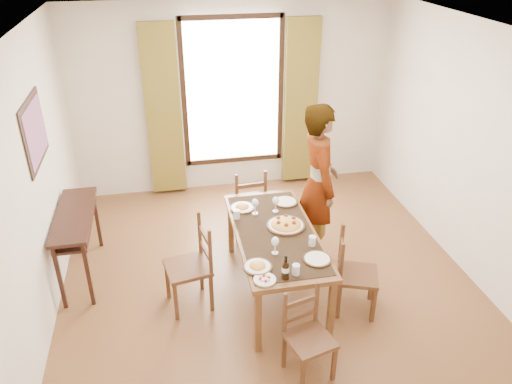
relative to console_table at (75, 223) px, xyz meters
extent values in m
plane|color=#4C2D17|center=(2.03, -0.60, -0.68)|extent=(5.00, 5.00, 0.00)
cube|color=silver|center=(2.03, 1.90, 0.67)|extent=(4.50, 0.10, 2.70)
cube|color=silver|center=(2.03, -3.10, 0.67)|extent=(4.50, 0.10, 2.70)
cube|color=silver|center=(-0.22, -0.60, 0.67)|extent=(0.10, 5.00, 2.70)
cube|color=silver|center=(4.28, -0.60, 0.67)|extent=(0.10, 5.00, 2.70)
cube|color=white|center=(2.03, -0.60, 2.04)|extent=(4.50, 5.00, 0.04)
cube|color=white|center=(2.03, 1.87, 0.77)|extent=(1.30, 0.04, 2.00)
cube|color=olive|center=(1.05, 1.81, 0.57)|extent=(0.48, 0.10, 2.40)
cube|color=olive|center=(3.01, 1.81, 0.57)|extent=(0.48, 0.10, 2.40)
cube|color=black|center=(-0.21, 0.00, 1.07)|extent=(0.02, 0.86, 0.66)
cube|color=red|center=(-0.20, 0.00, 1.07)|extent=(0.01, 0.76, 0.56)
cube|color=black|center=(0.00, 0.00, 0.10)|extent=(0.38, 1.20, 0.04)
cube|color=black|center=(0.00, 0.00, -0.02)|extent=(0.34, 1.10, 0.03)
cube|color=black|center=(-0.14, -0.55, -0.30)|extent=(0.04, 0.04, 0.76)
cube|color=black|center=(-0.14, 0.55, -0.30)|extent=(0.04, 0.04, 0.76)
cube|color=black|center=(0.14, -0.55, -0.30)|extent=(0.04, 0.04, 0.76)
cube|color=black|center=(0.14, 0.55, -0.30)|extent=(0.04, 0.04, 0.76)
cube|color=brown|center=(2.06, -0.70, 0.04)|extent=(0.82, 1.76, 0.05)
cube|color=black|center=(2.06, -0.70, 0.07)|extent=(0.75, 1.62, 0.01)
cube|color=brown|center=(1.71, -1.52, -0.33)|extent=(0.06, 0.06, 0.70)
cube|color=brown|center=(1.71, 0.12, -0.33)|extent=(0.06, 0.06, 0.70)
cube|color=brown|center=(2.40, -1.52, -0.33)|extent=(0.06, 0.06, 0.70)
cube|color=brown|center=(2.40, 0.12, -0.33)|extent=(0.06, 0.06, 0.70)
cube|color=#56351C|center=(1.14, -0.74, -0.22)|extent=(0.50, 0.50, 0.04)
cube|color=#56351C|center=(0.92, -0.59, -0.45)|extent=(0.04, 0.04, 0.46)
cube|color=#56351C|center=(1.29, -0.52, -0.45)|extent=(0.04, 0.04, 0.46)
cube|color=#56351C|center=(0.99, -0.96, -0.45)|extent=(0.04, 0.04, 0.46)
cube|color=#56351C|center=(1.35, -0.89, -0.45)|extent=(0.04, 0.04, 0.46)
cube|color=#56351C|center=(1.30, -0.52, 0.03)|extent=(0.04, 0.04, 0.51)
cube|color=#56351C|center=(1.36, -0.89, 0.03)|extent=(0.04, 0.04, 0.51)
cube|color=#56351C|center=(1.33, -0.70, -0.07)|extent=(0.09, 0.37, 0.05)
cube|color=#56351C|center=(1.33, -0.70, 0.12)|extent=(0.09, 0.37, 0.05)
cube|color=#56351C|center=(1.98, 0.51, -0.24)|extent=(0.44, 0.44, 0.04)
cube|color=#56351C|center=(2.15, 0.70, -0.46)|extent=(0.04, 0.04, 0.44)
cube|color=#56351C|center=(2.17, 0.35, -0.46)|extent=(0.04, 0.04, 0.44)
cube|color=#56351C|center=(1.79, 0.68, -0.46)|extent=(0.04, 0.04, 0.44)
cube|color=#56351C|center=(1.82, 0.32, -0.46)|extent=(0.04, 0.04, 0.44)
cube|color=#56351C|center=(2.17, 0.34, 0.01)|extent=(0.04, 0.04, 0.49)
cube|color=#56351C|center=(1.82, 0.31, 0.01)|extent=(0.04, 0.04, 0.49)
cube|color=#56351C|center=(2.00, 0.33, -0.09)|extent=(0.36, 0.05, 0.05)
cube|color=#56351C|center=(2.00, 0.33, 0.09)|extent=(0.36, 0.05, 0.05)
cube|color=#56351C|center=(2.09, -1.88, -0.29)|extent=(0.45, 0.45, 0.04)
cube|color=#56351C|center=(1.98, -2.07, -0.49)|extent=(0.04, 0.04, 0.40)
cube|color=#56351C|center=(1.89, -1.76, -0.49)|extent=(0.04, 0.04, 0.40)
cube|color=#56351C|center=(2.28, -1.99, -0.49)|extent=(0.04, 0.04, 0.40)
cube|color=#56351C|center=(2.20, -1.68, -0.49)|extent=(0.04, 0.04, 0.40)
cube|color=#56351C|center=(1.89, -1.76, -0.07)|extent=(0.03, 0.03, 0.44)
cube|color=#56351C|center=(2.20, -1.67, -0.07)|extent=(0.03, 0.03, 0.44)
cube|color=#56351C|center=(2.05, -1.72, -0.16)|extent=(0.31, 0.10, 0.04)
cube|color=#56351C|center=(2.05, -1.72, 0.00)|extent=(0.31, 0.10, 0.04)
cube|color=#56351C|center=(2.80, -1.15, -0.26)|extent=(0.51, 0.51, 0.04)
cube|color=#56351C|center=(2.90, -1.37, -0.47)|extent=(0.04, 0.04, 0.43)
cube|color=#56351C|center=(2.58, -1.25, -0.47)|extent=(0.04, 0.04, 0.43)
cube|color=#56351C|center=(3.02, -1.05, -0.47)|extent=(0.04, 0.04, 0.43)
cube|color=#56351C|center=(2.70, -0.93, -0.47)|extent=(0.04, 0.04, 0.43)
cube|color=#56351C|center=(2.57, -1.25, -0.02)|extent=(0.03, 0.03, 0.47)
cube|color=#56351C|center=(2.69, -0.93, -0.02)|extent=(0.03, 0.03, 0.47)
cube|color=#56351C|center=(2.63, -1.09, -0.12)|extent=(0.14, 0.33, 0.05)
cube|color=#56351C|center=(2.63, -1.09, 0.06)|extent=(0.14, 0.33, 0.05)
imported|color=#95979D|center=(2.69, -0.12, 0.26)|extent=(0.72, 0.50, 1.89)
cylinder|color=silver|center=(2.35, -1.01, 0.12)|extent=(0.07, 0.07, 0.10)
cylinder|color=silver|center=(1.71, -0.36, 0.12)|extent=(0.07, 0.07, 0.10)
cylinder|color=silver|center=(2.07, -1.42, 0.12)|extent=(0.07, 0.07, 0.10)
camera|label=1|loc=(1.02, -4.88, 2.84)|focal=35.00mm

